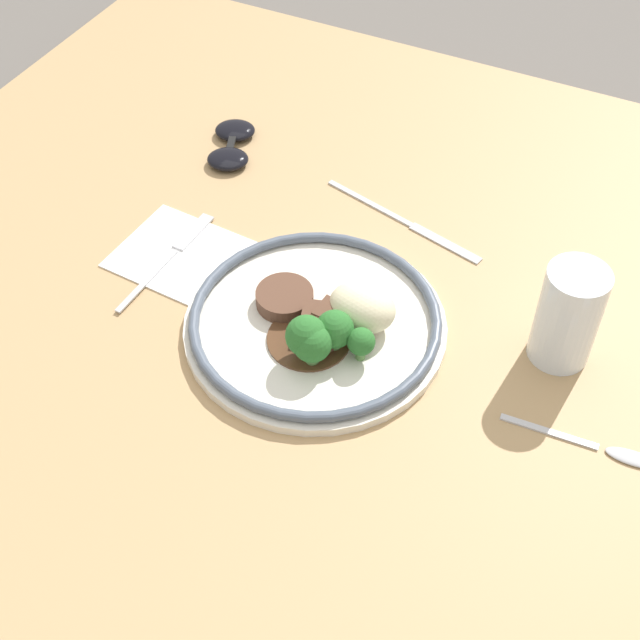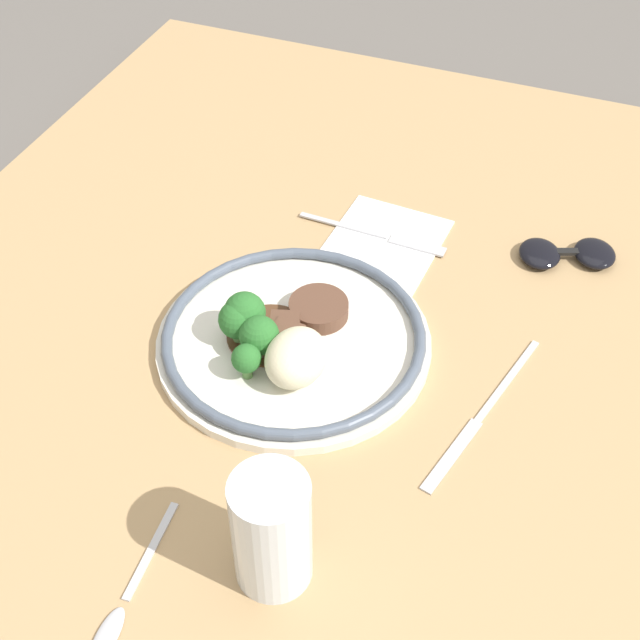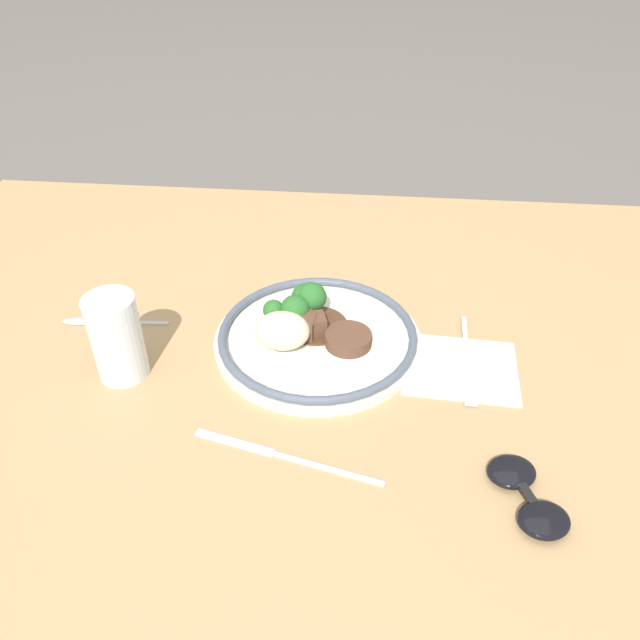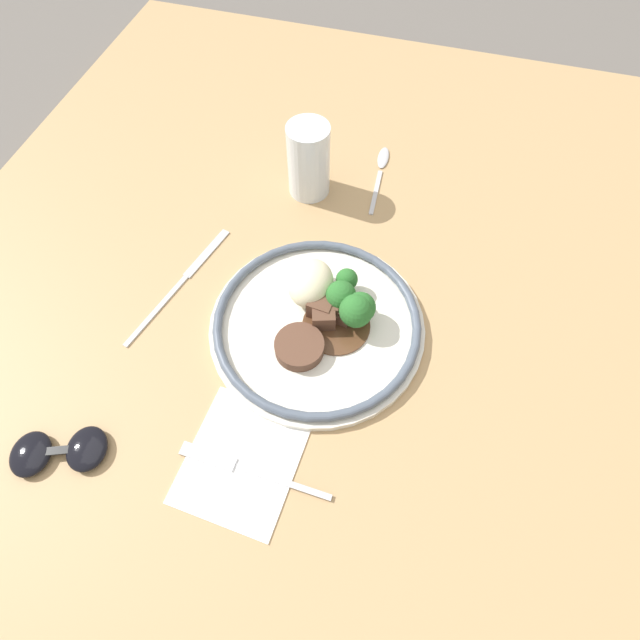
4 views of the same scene
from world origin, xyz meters
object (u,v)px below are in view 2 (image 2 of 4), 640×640
object	(u,v)px
spoon	(119,614)
knife	(480,417)
sunglasses	(567,253)
plate	(289,338)
fork	(386,237)
juice_glass	(272,536)

from	to	relation	value
spoon	knife	bearing A→B (deg)	140.27
sunglasses	plate	bearing A→B (deg)	-65.50
plate	spoon	distance (m)	0.32
plate	fork	bearing A→B (deg)	170.06
knife	fork	bearing A→B (deg)	-128.88
juice_glass	spoon	size ratio (longest dim) A/B	0.75
knife	spoon	xyz separation A→B (m)	(0.30, -0.22, 0.00)
fork	sunglasses	size ratio (longest dim) A/B	1.50
fork	sunglasses	distance (m)	0.21
fork	knife	xyz separation A→B (m)	(0.23, 0.17, -0.00)
knife	sunglasses	bearing A→B (deg)	-173.38
juice_glass	knife	world-z (taller)	juice_glass
juice_glass	sunglasses	xyz separation A→B (m)	(-0.49, 0.16, -0.04)
juice_glass	fork	size ratio (longest dim) A/B	0.64
sunglasses	knife	bearing A→B (deg)	-28.86
plate	fork	xyz separation A→B (m)	(-0.21, 0.04, -0.01)
fork	spoon	distance (m)	0.53
juice_glass	knife	xyz separation A→B (m)	(-0.22, 0.12, -0.05)
juice_glass	plate	bearing A→B (deg)	-160.16
juice_glass	knife	size ratio (longest dim) A/B	0.52
plate	spoon	xyz separation A→B (m)	(0.32, -0.01, -0.02)
sunglasses	juice_glass	bearing A→B (deg)	-39.12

